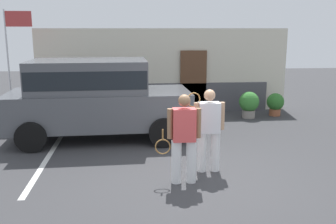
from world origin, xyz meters
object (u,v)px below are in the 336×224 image
(tennis_player_man, at_px, (184,138))
(potted_plant_secondary, at_px, (275,103))
(potted_plant_by_porch, at_px, (249,103))
(flag_pole, at_px, (13,46))
(tennis_player_woman, at_px, (209,129))
(parked_suv, at_px, (95,95))

(tennis_player_man, bearing_deg, potted_plant_secondary, -124.40)
(potted_plant_by_porch, distance_m, flag_pole, 7.48)
(potted_plant_by_porch, xyz_separation_m, potted_plant_secondary, (0.97, 0.23, -0.06))
(tennis_player_woman, xyz_separation_m, potted_plant_by_porch, (2.26, 4.55, -0.40))
(flag_pole, bearing_deg, potted_plant_secondary, 0.26)
(tennis_player_woman, height_order, potted_plant_by_porch, tennis_player_woman)
(potted_plant_by_porch, bearing_deg, parked_suv, -157.43)
(tennis_player_man, relative_size, potted_plant_by_porch, 1.97)
(parked_suv, distance_m, potted_plant_secondary, 6.10)
(flag_pole, bearing_deg, tennis_player_woman, -43.58)
(tennis_player_woman, distance_m, flag_pole, 7.03)
(parked_suv, relative_size, potted_plant_by_porch, 5.49)
(tennis_player_man, xyz_separation_m, potted_plant_secondary, (3.80, 5.32, -0.45))
(potted_plant_secondary, bearing_deg, potted_plant_by_porch, -166.80)
(parked_suv, bearing_deg, potted_plant_secondary, 19.55)
(potted_plant_by_porch, relative_size, flag_pole, 0.25)
(potted_plant_secondary, xyz_separation_m, flag_pole, (-8.21, -0.04, 1.90))
(tennis_player_man, height_order, potted_plant_by_porch, tennis_player_man)
(parked_suv, height_order, potted_plant_secondary, parked_suv)
(potted_plant_by_porch, height_order, potted_plant_secondary, potted_plant_by_porch)
(tennis_player_woman, xyz_separation_m, flag_pole, (-4.98, 4.74, 1.44))
(parked_suv, xyz_separation_m, tennis_player_woman, (2.43, -2.60, -0.27))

